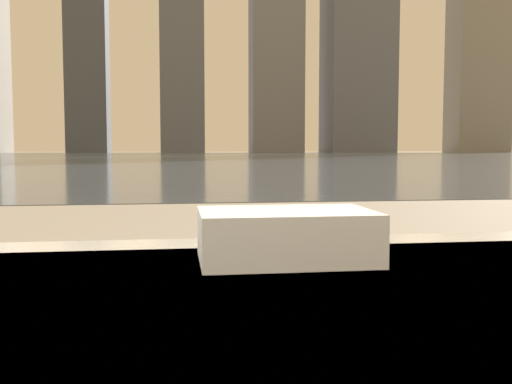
% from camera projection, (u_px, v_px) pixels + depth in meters
% --- Properties ---
extents(towel_stack, '(0.27, 0.18, 0.08)m').
position_uv_depth(towel_stack, '(286.00, 235.00, 0.90)').
color(towel_stack, white).
rests_on(towel_stack, bathtub).
extents(harbor_water, '(180.00, 110.00, 0.01)m').
position_uv_depth(harbor_water, '(179.00, 156.00, 61.41)').
color(harbor_water, slate).
rests_on(harbor_water, ground_plane).
extents(skyline_tower_3, '(10.61, 7.96, 48.34)m').
position_uv_depth(skyline_tower_3, '(276.00, 35.00, 117.73)').
color(skyline_tower_3, slate).
rests_on(skyline_tower_3, ground_plane).
extents(skyline_tower_4, '(13.62, 12.00, 54.98)m').
position_uv_depth(skyline_tower_4, '(358.00, 22.00, 119.90)').
color(skyline_tower_4, slate).
rests_on(skyline_tower_4, ground_plane).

